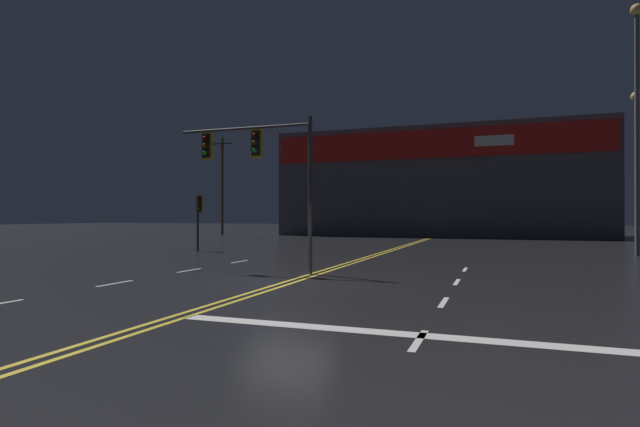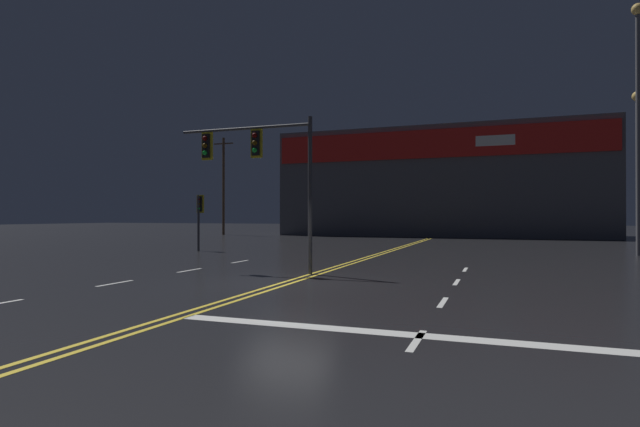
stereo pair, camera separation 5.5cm
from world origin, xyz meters
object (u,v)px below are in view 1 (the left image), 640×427
at_px(traffic_signal_corner_northwest, 199,210).
at_px(traffic_signal_median, 254,156).
at_px(streetlight_near_right, 636,148).
at_px(streetlight_near_left, 637,100).

bearing_deg(traffic_signal_corner_northwest, traffic_signal_median, -47.05).
bearing_deg(traffic_signal_median, streetlight_near_right, 47.45).
distance_m(traffic_signal_median, streetlight_near_right, 22.25).
distance_m(traffic_signal_median, streetlight_near_left, 19.26).
height_order(traffic_signal_corner_northwest, streetlight_near_right, streetlight_near_right).
bearing_deg(traffic_signal_median, streetlight_near_left, 41.50).
xyz_separation_m(traffic_signal_median, traffic_signal_corner_northwest, (-7.66, 8.23, -1.72)).
bearing_deg(streetlight_near_right, traffic_signal_corner_northwest, -160.31).
xyz_separation_m(traffic_signal_corner_northwest, streetlight_near_left, (21.84, 4.31, 5.27)).
bearing_deg(traffic_signal_median, traffic_signal_corner_northwest, 132.95).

